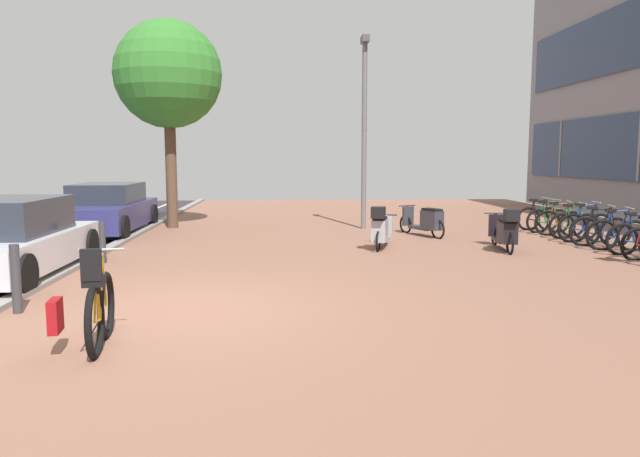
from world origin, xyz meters
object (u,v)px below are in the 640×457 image
object	(u,v)px
bicycle_foreground	(96,309)
bicycle_rack_08	(560,223)
bicycle_rack_10	(538,218)
parked_car_far	(107,209)
bicycle_rack_07	(574,226)
street_tree	(168,75)
scooter_mid	(426,221)
parked_car_near	(7,240)
lamp_post	(364,123)
scooter_near	(381,229)
bicycle_rack_04	(618,235)
bicycle_rack_06	(586,228)
bicycle_rack_03	(638,239)
bollard_far	(103,243)
bicycle_rack_09	(548,220)
bicycle_rack_05	(600,231)
scooter_far	(505,231)
bollard_near	(16,279)

from	to	relation	value
bicycle_foreground	bicycle_rack_08	bearing A→B (deg)	42.82
bicycle_rack_10	parked_car_far	xyz separation A→B (m)	(-11.74, 0.12, 0.29)
bicycle_rack_07	parked_car_far	bearing A→B (deg)	170.66
street_tree	scooter_mid	bearing A→B (deg)	-18.87
parked_car_near	street_tree	distance (m)	7.89
parked_car_far	lamp_post	world-z (taller)	lamp_post
bicycle_rack_07	lamp_post	size ratio (longest dim) A/B	0.24
bicycle_rack_07	scooter_near	xyz separation A→B (m)	(-5.02, -1.34, 0.11)
bicycle_rack_04	bicycle_rack_06	bearing A→B (deg)	92.84
bicycle_rack_03	bicycle_rack_04	xyz separation A→B (m)	(-0.07, 0.61, 0.00)
bicycle_rack_04	bollard_far	size ratio (longest dim) A/B	1.71
bicycle_rack_09	bicycle_foreground	bearing A→B (deg)	-135.09
bicycle_rack_07	parked_car_near	world-z (taller)	parked_car_near
parked_car_near	bicycle_rack_05	bearing A→B (deg)	12.83
scooter_far	bicycle_rack_05	bearing A→B (deg)	12.95
bicycle_rack_05	bollard_near	size ratio (longest dim) A/B	1.50
bicycle_rack_07	bollard_far	bearing A→B (deg)	-165.70
scooter_near	bollard_near	distance (m)	7.47
scooter_mid	street_tree	world-z (taller)	street_tree
scooter_mid	bicycle_rack_04	bearing A→B (deg)	-34.53
bicycle_rack_06	bollard_far	bearing A→B (deg)	-168.84
bicycle_foreground	parked_car_far	world-z (taller)	parked_car_far
bicycle_rack_07	bollard_far	size ratio (longest dim) A/B	1.61
parked_car_near	bollard_far	world-z (taller)	parked_car_near
bicycle_foreground	bollard_far	world-z (taller)	bicycle_foreground
bicycle_rack_04	bicycle_rack_05	bearing A→B (deg)	96.02
bicycle_rack_09	parked_car_far	bearing A→B (deg)	176.46
bollard_far	scooter_near	bearing A→B (deg)	13.75
bicycle_rack_03	bicycle_rack_10	size ratio (longest dim) A/B	1.08
scooter_near	bicycle_rack_06	bearing A→B (deg)	8.24
lamp_post	bicycle_rack_07	bearing A→B (deg)	-25.86
bicycle_rack_08	bicycle_rack_07	bearing A→B (deg)	-84.22
bicycle_rack_07	bicycle_rack_08	size ratio (longest dim) A/B	1.00
bicycle_rack_04	scooter_far	bearing A→B (deg)	178.63
bicycle_rack_05	bicycle_rack_06	world-z (taller)	bicycle_rack_06
bicycle_rack_03	scooter_near	world-z (taller)	scooter_near
bicycle_rack_04	lamp_post	world-z (taller)	lamp_post
bicycle_rack_04	bicycle_rack_05	xyz separation A→B (m)	(-0.06, 0.61, -0.00)
lamp_post	bollard_far	size ratio (longest dim) A/B	6.78
bicycle_rack_07	bicycle_rack_03	bearing A→B (deg)	-87.11
bicycle_foreground	bicycle_rack_05	world-z (taller)	bicycle_foreground
parked_car_far	bollard_far	size ratio (longest dim) A/B	5.53
bicycle_rack_04	bicycle_rack_10	size ratio (longest dim) A/B	1.06
bicycle_rack_04	parked_car_near	size ratio (longest dim) A/B	0.33
bicycle_rack_10	bollard_near	xyz separation A→B (m)	(-10.48, -8.17, 0.12)
bicycle_rack_03	bicycle_foreground	bearing A→B (deg)	-149.98
scooter_near	bollard_near	xyz separation A→B (m)	(-5.55, -5.00, 0.01)
bicycle_rack_06	bicycle_rack_07	size ratio (longest dim) A/B	1.09
parked_car_near	bollard_far	xyz separation A→B (m)	(1.20, 1.20, -0.23)
scooter_far	street_tree	xyz separation A→B (m)	(-7.88, 4.72, 3.82)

